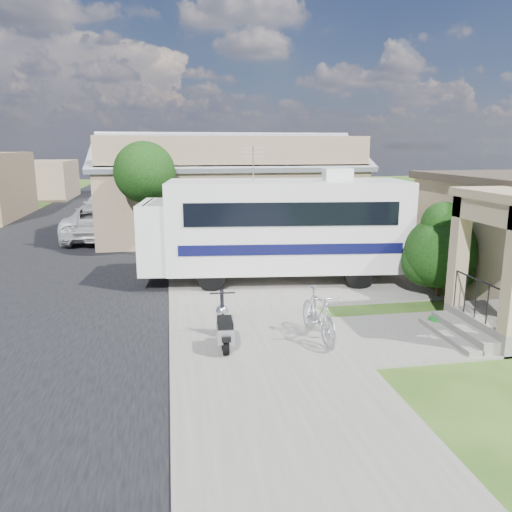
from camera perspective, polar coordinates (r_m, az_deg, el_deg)
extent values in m
plane|color=#203E10|center=(12.35, 4.32, -8.29)|extent=(120.00, 120.00, 0.00)
cube|color=black|center=(22.12, -21.71, 0.18)|extent=(9.00, 80.00, 0.02)
cube|color=#64625A|center=(21.71, -4.70, 0.87)|extent=(4.00, 80.00, 0.06)
cube|color=#64625A|center=(16.86, 5.54, -2.54)|extent=(7.00, 6.00, 0.05)
cube|color=#64625A|center=(12.54, 19.05, -8.51)|extent=(4.00, 3.00, 0.05)
cube|color=black|center=(16.43, 20.90, 2.28)|extent=(0.04, 1.10, 1.20)
cube|color=#64625A|center=(13.13, 26.32, -7.17)|extent=(1.60, 2.40, 0.50)
cube|color=#64625A|center=(12.60, 22.57, -8.04)|extent=(0.40, 2.16, 0.32)
cube|color=#64625A|center=(12.45, 21.16, -8.56)|extent=(0.35, 2.16, 0.16)
cube|color=#9F8964|center=(13.19, 22.20, 0.51)|extent=(0.35, 0.35, 2.70)
cube|color=#9F8964|center=(12.18, 25.15, 4.60)|extent=(0.35, 2.40, 0.50)
cylinder|color=black|center=(12.38, 24.02, -2.51)|extent=(0.04, 1.70, 0.04)
cube|color=#816951|center=(25.49, -3.36, 6.63)|extent=(12.00, 8.00, 3.60)
cube|color=slate|center=(23.37, -2.85, 11.88)|extent=(12.50, 4.40, 1.78)
cube|color=slate|center=(27.35, -3.91, 11.94)|extent=(12.50, 4.40, 1.78)
cube|color=slate|center=(25.36, -3.44, 13.50)|extent=(12.50, 0.50, 0.22)
cube|color=#816951|center=(21.49, -2.21, 11.84)|extent=(11.76, 0.20, 1.30)
cube|color=#816951|center=(46.87, -25.10, 7.88)|extent=(8.00, 7.00, 3.20)
cylinder|color=black|center=(20.40, -12.39, 4.28)|extent=(0.20, 0.20, 3.15)
sphere|color=black|center=(20.24, -12.63, 9.33)|extent=(2.40, 2.40, 2.40)
sphere|color=black|center=(20.45, -11.42, 8.15)|extent=(1.68, 1.68, 1.68)
cylinder|color=black|center=(30.33, -11.66, 7.02)|extent=(0.20, 0.20, 3.29)
sphere|color=black|center=(30.22, -11.82, 10.57)|extent=(2.40, 2.40, 2.40)
sphere|color=black|center=(30.43, -11.00, 9.73)|extent=(1.68, 1.68, 1.68)
cylinder|color=black|center=(39.31, -11.30, 8.01)|extent=(0.20, 0.20, 3.01)
sphere|color=black|center=(39.22, -11.41, 10.51)|extent=(2.40, 2.40, 2.40)
sphere|color=black|center=(39.43, -10.79, 9.92)|extent=(1.68, 1.68, 1.68)
cube|color=silver|center=(16.25, 3.51, 3.66)|extent=(7.82, 3.50, 2.81)
cube|color=silver|center=(16.32, -11.37, 2.32)|extent=(1.14, 2.65, 2.16)
cube|color=black|center=(16.26, -12.14, 4.37)|extent=(0.31, 2.29, 0.97)
cube|color=black|center=(14.84, 4.19, 4.79)|extent=(6.40, 0.72, 0.70)
cube|color=black|center=(17.53, 2.97, 5.97)|extent=(6.40, 0.72, 0.70)
cube|color=#0A0B34|center=(15.02, 4.13, 0.74)|extent=(6.78, 0.75, 0.32)
cube|color=#0A0B34|center=(17.68, 2.93, 2.53)|extent=(6.78, 0.75, 0.32)
cube|color=silver|center=(16.37, 9.30, 9.22)|extent=(0.94, 0.85, 0.38)
cylinder|color=#A4A5AC|center=(15.97, -0.32, 10.54)|extent=(0.04, 0.04, 1.08)
cylinder|color=black|center=(15.25, -5.08, -2.35)|extent=(0.89, 0.39, 0.87)
cylinder|color=black|center=(17.56, -4.91, -0.38)|extent=(0.89, 0.39, 0.87)
cylinder|color=black|center=(15.80, 11.63, -2.04)|extent=(0.89, 0.39, 0.87)
cylinder|color=black|center=(18.04, 9.67, -0.16)|extent=(0.89, 0.39, 0.87)
cylinder|color=black|center=(15.63, 20.14, -2.97)|extent=(0.17, 0.17, 0.84)
sphere|color=black|center=(15.42, 20.40, 0.41)|extent=(2.09, 2.09, 2.09)
sphere|color=black|center=(15.82, 21.26, 2.18)|extent=(1.68, 1.68, 1.68)
sphere|color=black|center=(15.51, 18.92, -0.60)|extent=(1.47, 1.47, 1.47)
sphere|color=black|center=(15.35, 21.54, -1.33)|extent=(1.26, 1.26, 1.26)
sphere|color=black|center=(15.28, 20.63, 3.49)|extent=(1.26, 1.26, 1.26)
cylinder|color=black|center=(10.67, -3.48, -10.01)|extent=(0.15, 0.47, 0.46)
cylinder|color=black|center=(11.75, -3.87, -7.87)|extent=(0.15, 0.47, 0.46)
cube|color=#A4A5AC|center=(11.14, -3.67, -8.69)|extent=(0.34, 0.59, 0.08)
cube|color=#A4A5AC|center=(10.69, -3.53, -8.76)|extent=(0.38, 0.59, 0.32)
cube|color=black|center=(10.67, -3.56, -7.60)|extent=(0.34, 0.65, 0.13)
cube|color=black|center=(10.45, -3.43, -9.38)|extent=(0.20, 0.22, 0.11)
cylinder|color=black|center=(11.54, -3.87, -6.03)|extent=(0.10, 0.36, 0.88)
sphere|color=#A4A5AC|center=(11.63, -3.89, -6.26)|extent=(0.29, 0.29, 0.29)
sphere|color=black|center=(11.71, -3.92, -6.13)|extent=(0.13, 0.13, 0.13)
cylinder|color=black|center=(11.34, -3.88, -4.25)|extent=(0.58, 0.06, 0.04)
cube|color=black|center=(11.71, -3.87, -7.29)|extent=(0.16, 0.30, 0.06)
imported|color=#A4A5AC|center=(11.45, 7.12, -6.92)|extent=(0.73, 2.00, 1.18)
imported|color=silver|center=(25.22, -17.42, 3.85)|extent=(2.87, 6.16, 1.71)
imported|color=silver|center=(31.38, -16.76, 5.44)|extent=(3.00, 6.01, 1.68)
cylinder|color=#16711E|center=(13.24, 19.94, -7.17)|extent=(0.41, 0.41, 0.18)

